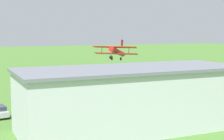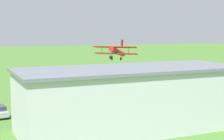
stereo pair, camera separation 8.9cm
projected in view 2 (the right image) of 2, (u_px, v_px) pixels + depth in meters
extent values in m
plane|color=#47752D|center=(72.00, 88.00, 72.79)|extent=(400.00, 400.00, 0.00)
cube|color=silver|center=(132.00, 100.00, 42.05)|extent=(26.84, 10.55, 7.15)
cube|color=slate|center=(132.00, 69.00, 41.64)|extent=(27.44, 11.15, 0.35)
cube|color=#384251|center=(114.00, 98.00, 46.85)|extent=(9.36, 0.24, 5.86)
cylinder|color=#B21E1E|center=(117.00, 52.00, 70.81)|extent=(5.86, 5.82, 2.51)
cone|color=black|center=(110.00, 57.00, 67.34)|extent=(1.11, 1.11, 0.87)
cube|color=#B21E1E|center=(116.00, 54.00, 70.10)|extent=(7.33, 7.37, 0.43)
cube|color=#B21E1E|center=(115.00, 47.00, 69.28)|extent=(7.33, 7.37, 0.43)
cube|color=#B21E1E|center=(122.00, 43.00, 73.40)|extent=(1.03, 1.02, 1.50)
cube|color=#B21E1E|center=(122.00, 48.00, 73.71)|extent=(2.47, 2.48, 0.27)
cylinder|color=black|center=(112.00, 59.00, 70.90)|extent=(0.55, 0.55, 0.64)
cylinder|color=black|center=(121.00, 59.00, 70.23)|extent=(0.55, 0.55, 0.64)
cylinder|color=#332D28|center=(102.00, 50.00, 70.69)|extent=(0.33, 0.32, 1.44)
cylinder|color=#332D28|center=(129.00, 51.00, 68.69)|extent=(0.33, 0.32, 1.44)
cube|color=black|center=(163.00, 98.00, 58.47)|extent=(2.00, 4.79, 0.65)
cube|color=#2D3842|center=(164.00, 94.00, 58.41)|extent=(1.65, 2.72, 0.57)
cylinder|color=black|center=(173.00, 101.00, 57.31)|extent=(0.27, 0.65, 0.64)
cylinder|color=black|center=(164.00, 102.00, 56.74)|extent=(0.27, 0.65, 0.64)
cylinder|color=black|center=(163.00, 98.00, 60.28)|extent=(0.27, 0.65, 0.64)
cylinder|color=black|center=(155.00, 99.00, 59.71)|extent=(0.27, 0.65, 0.64)
cylinder|color=black|center=(8.00, 116.00, 47.39)|extent=(0.29, 0.66, 0.64)
cylinder|color=black|center=(3.00, 112.00, 49.88)|extent=(0.29, 0.66, 0.64)
cylinder|color=orange|center=(135.00, 99.00, 59.26)|extent=(0.39, 0.39, 0.79)
cylinder|color=navy|center=(135.00, 95.00, 59.18)|extent=(0.46, 0.46, 0.56)
sphere|color=beige|center=(135.00, 92.00, 59.14)|extent=(0.21, 0.21, 0.21)
cylinder|color=navy|center=(114.00, 98.00, 59.34)|extent=(0.45, 0.45, 0.88)
cylinder|color=#33723F|center=(114.00, 94.00, 59.25)|extent=(0.53, 0.53, 0.63)
sphere|color=beige|center=(114.00, 91.00, 59.20)|extent=(0.24, 0.24, 0.24)
cylinder|color=beige|center=(164.00, 95.00, 62.22)|extent=(0.39, 0.39, 0.89)
cylinder|color=#B23333|center=(164.00, 91.00, 62.13)|extent=(0.46, 0.46, 0.63)
sphere|color=#D8AD84|center=(164.00, 88.00, 62.08)|extent=(0.24, 0.24, 0.24)
cylinder|color=#B23333|center=(137.00, 94.00, 62.99)|extent=(0.41, 0.41, 0.84)
cylinder|color=navy|center=(137.00, 91.00, 62.91)|extent=(0.49, 0.49, 0.60)
sphere|color=#D8AD84|center=(137.00, 88.00, 62.86)|extent=(0.23, 0.23, 0.23)
cylinder|color=#3F3F47|center=(78.00, 101.00, 57.29)|extent=(0.45, 0.45, 0.89)
cylinder|color=beige|center=(78.00, 96.00, 57.21)|extent=(0.53, 0.53, 0.63)
sphere|color=beige|center=(78.00, 93.00, 57.16)|extent=(0.24, 0.24, 0.24)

